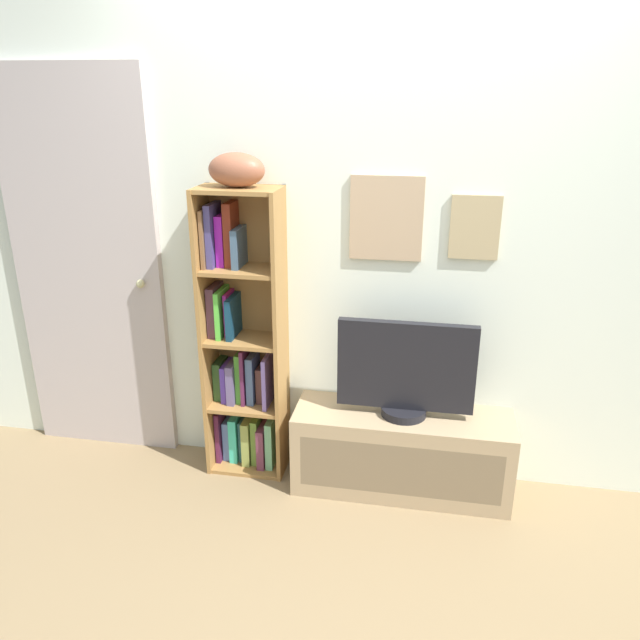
{
  "coord_description": "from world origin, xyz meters",
  "views": [
    {
      "loc": [
        0.27,
        -1.78,
        1.92
      ],
      "look_at": [
        -0.22,
        0.85,
        0.92
      ],
      "focal_mm": 34.89,
      "sensor_mm": 36.0,
      "label": 1
    }
  ],
  "objects_px": {
    "tv_stand": "(401,452)",
    "door": "(88,271)",
    "bookshelf": "(242,351)",
    "television": "(406,371)",
    "football": "(237,170)"
  },
  "relations": [
    {
      "from": "tv_stand",
      "to": "door",
      "type": "height_order",
      "value": "door"
    },
    {
      "from": "bookshelf",
      "to": "door",
      "type": "relative_size",
      "value": 0.73
    },
    {
      "from": "television",
      "to": "bookshelf",
      "type": "bearing_deg",
      "value": 174.47
    },
    {
      "from": "television",
      "to": "door",
      "type": "xyz_separation_m",
      "value": [
        -1.68,
        0.15,
        0.36
      ]
    },
    {
      "from": "football",
      "to": "tv_stand",
      "type": "bearing_deg",
      "value": -3.78
    },
    {
      "from": "bookshelf",
      "to": "door",
      "type": "distance_m",
      "value": 0.92
    },
    {
      "from": "television",
      "to": "door",
      "type": "relative_size",
      "value": 0.32
    },
    {
      "from": "bookshelf",
      "to": "football",
      "type": "distance_m",
      "value": 0.91
    },
    {
      "from": "bookshelf",
      "to": "television",
      "type": "relative_size",
      "value": 2.28
    },
    {
      "from": "television",
      "to": "tv_stand",
      "type": "bearing_deg",
      "value": -90.0
    },
    {
      "from": "bookshelf",
      "to": "tv_stand",
      "type": "bearing_deg",
      "value": -5.6
    },
    {
      "from": "football",
      "to": "television",
      "type": "relative_size",
      "value": 0.41
    },
    {
      "from": "bookshelf",
      "to": "door",
      "type": "bearing_deg",
      "value": 175.32
    },
    {
      "from": "bookshelf",
      "to": "tv_stand",
      "type": "distance_m",
      "value": 0.95
    },
    {
      "from": "bookshelf",
      "to": "tv_stand",
      "type": "height_order",
      "value": "bookshelf"
    }
  ]
}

